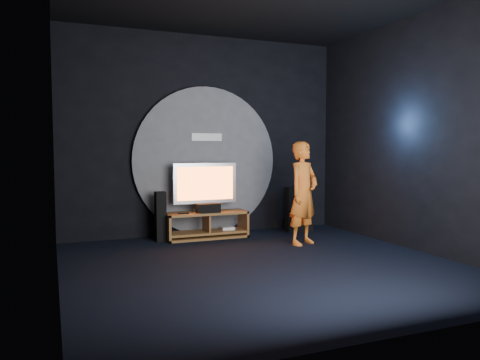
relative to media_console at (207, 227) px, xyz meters
name	(u,v)px	position (x,y,z in m)	size (l,w,h in m)	color
floor	(264,266)	(0.12, -2.05, -0.19)	(5.00, 5.00, 0.00)	black
back_wall	(205,136)	(0.12, 0.45, 1.56)	(5.00, 0.04, 3.50)	black
front_wall	(399,121)	(0.12, -4.55, 1.56)	(5.00, 0.04, 3.50)	black
left_wall	(54,128)	(-2.38, -2.05, 1.56)	(0.04, 5.00, 3.50)	black
right_wall	(418,133)	(2.62, -2.05, 1.56)	(0.04, 5.00, 3.50)	black
wall_disc_panel	(206,161)	(0.12, 0.39, 1.11)	(2.60, 0.11, 2.60)	#515156
media_console	(207,227)	(0.00, 0.00, 0.00)	(1.39, 0.45, 0.45)	#9F5F31
tv	(205,185)	(-0.01, 0.07, 0.71)	(1.11, 0.22, 0.82)	silver
center_speaker	(208,208)	(-0.01, -0.10, 0.33)	(0.40, 0.15, 0.15)	black
remote	(183,213)	(-0.44, -0.12, 0.27)	(0.18, 0.05, 0.02)	black
tower_speaker_left	(160,217)	(-0.79, 0.03, 0.21)	(0.16, 0.18, 0.82)	black
tower_speaker_right	(291,209)	(1.61, 0.01, 0.21)	(0.16, 0.18, 0.82)	black
subwoofer	(301,221)	(1.84, 0.03, -0.01)	(0.33, 0.33, 0.37)	black
player	(303,193)	(1.27, -1.05, 0.62)	(0.60, 0.39, 1.63)	orange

